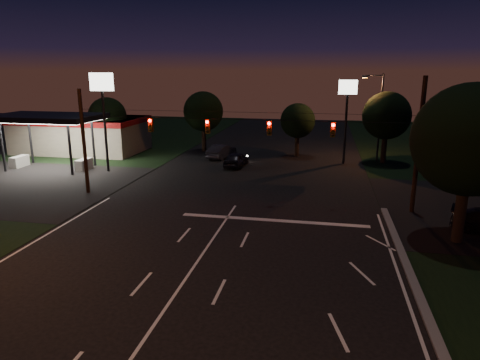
% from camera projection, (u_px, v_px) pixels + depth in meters
% --- Properties ---
extents(ground, '(140.00, 140.00, 0.00)m').
position_uv_depth(ground, '(163.00, 312.00, 16.99)').
color(ground, black).
rests_on(ground, ground).
extents(cross_street_left, '(20.00, 16.00, 0.02)m').
position_uv_depth(cross_street_left, '(8.00, 184.00, 35.97)').
color(cross_street_left, black).
rests_on(cross_street_left, ground).
extents(stop_bar, '(12.00, 0.50, 0.01)m').
position_uv_depth(stop_bar, '(273.00, 220.00, 27.35)').
color(stop_bar, silver).
rests_on(stop_bar, ground).
extents(utility_pole_right, '(0.30, 0.30, 9.00)m').
position_uv_depth(utility_pole_right, '(411.00, 212.00, 28.97)').
color(utility_pole_right, black).
rests_on(utility_pole_right, ground).
extents(utility_pole_left, '(0.28, 0.28, 8.00)m').
position_uv_depth(utility_pole_left, '(88.00, 193.00, 33.51)').
color(utility_pole_left, black).
rests_on(utility_pole_left, ground).
extents(signal_span, '(24.00, 0.40, 1.56)m').
position_uv_depth(signal_span, '(238.00, 127.00, 29.83)').
color(signal_span, black).
rests_on(signal_span, ground).
extents(gas_station, '(14.20, 16.10, 5.25)m').
position_uv_depth(gas_station, '(80.00, 132.00, 49.40)').
color(gas_station, gray).
rests_on(gas_station, ground).
extents(pole_sign_left_near, '(2.20, 0.30, 9.10)m').
position_uv_depth(pole_sign_left_near, '(103.00, 97.00, 38.80)').
color(pole_sign_left_near, black).
rests_on(pole_sign_left_near, ground).
extents(pole_sign_right, '(1.80, 0.30, 8.40)m').
position_uv_depth(pole_sign_right, '(347.00, 102.00, 42.42)').
color(pole_sign_right, black).
rests_on(pole_sign_right, ground).
extents(street_light_right_far, '(2.20, 0.35, 9.00)m').
position_uv_depth(street_light_right_far, '(378.00, 111.00, 43.96)').
color(street_light_right_far, black).
rests_on(street_light_right_far, ground).
extents(tree_right_near, '(6.00, 6.00, 8.76)m').
position_uv_depth(tree_right_near, '(469.00, 141.00, 22.68)').
color(tree_right_near, black).
rests_on(tree_right_near, ground).
extents(tree_far_a, '(4.20, 4.20, 6.42)m').
position_uv_depth(tree_far_a, '(108.00, 117.00, 47.94)').
color(tree_far_a, black).
rests_on(tree_far_a, ground).
extents(tree_far_b, '(4.60, 4.60, 6.98)m').
position_uv_depth(tree_far_b, '(204.00, 112.00, 49.77)').
color(tree_far_b, black).
rests_on(tree_far_b, ground).
extents(tree_far_c, '(3.80, 3.80, 5.86)m').
position_uv_depth(tree_far_c, '(298.00, 121.00, 46.89)').
color(tree_far_c, black).
rests_on(tree_far_c, ground).
extents(tree_far_d, '(4.80, 4.80, 7.30)m').
position_uv_depth(tree_far_d, '(387.00, 116.00, 43.09)').
color(tree_far_d, black).
rests_on(tree_far_d, ground).
extents(tree_far_e, '(4.00, 4.00, 6.18)m').
position_uv_depth(tree_far_e, '(478.00, 128.00, 39.83)').
color(tree_far_e, black).
rests_on(tree_far_e, ground).
extents(car_oncoming_a, '(2.04, 4.36, 1.44)m').
position_uv_depth(car_oncoming_a, '(236.00, 159.00, 42.47)').
color(car_oncoming_a, black).
rests_on(car_oncoming_a, ground).
extents(car_oncoming_b, '(2.58, 4.71, 1.47)m').
position_uv_depth(car_oncoming_b, '(222.00, 151.00, 46.61)').
color(car_oncoming_b, black).
rests_on(car_oncoming_b, ground).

